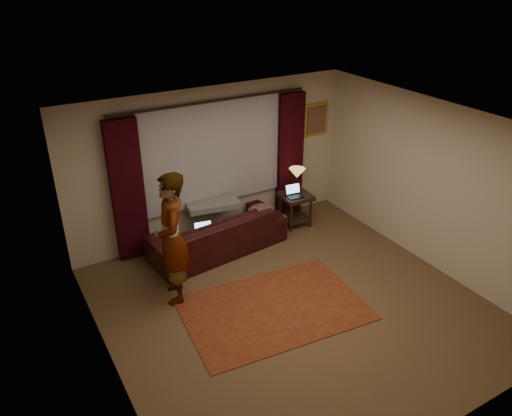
{
  "coord_description": "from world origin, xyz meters",
  "views": [
    {
      "loc": [
        -3.29,
        -4.63,
        4.43
      ],
      "look_at": [
        0.1,
        1.2,
        1.0
      ],
      "focal_mm": 35.0,
      "sensor_mm": 36.0,
      "label": 1
    }
  ],
  "objects_px": {
    "end_table": "(295,210)",
    "laptop_table": "(295,191)",
    "sofa": "(217,226)",
    "person": "(172,239)",
    "tiffany_lamp": "(297,181)",
    "laptop_sofa": "(204,231)"
  },
  "relations": [
    {
      "from": "end_table",
      "to": "person",
      "type": "relative_size",
      "value": 0.31
    },
    {
      "from": "sofa",
      "to": "laptop_sofa",
      "type": "bearing_deg",
      "value": 27.53
    },
    {
      "from": "person",
      "to": "sofa",
      "type": "bearing_deg",
      "value": 144.33
    },
    {
      "from": "end_table",
      "to": "laptop_table",
      "type": "bearing_deg",
      "value": -135.31
    },
    {
      "from": "sofa",
      "to": "tiffany_lamp",
      "type": "bearing_deg",
      "value": 179.77
    },
    {
      "from": "laptop_sofa",
      "to": "person",
      "type": "height_order",
      "value": "person"
    },
    {
      "from": "sofa",
      "to": "end_table",
      "type": "relative_size",
      "value": 3.78
    },
    {
      "from": "tiffany_lamp",
      "to": "laptop_table",
      "type": "distance_m",
      "value": 0.23
    },
    {
      "from": "tiffany_lamp",
      "to": "laptop_sofa",
      "type": "bearing_deg",
      "value": -168.86
    },
    {
      "from": "laptop_sofa",
      "to": "laptop_table",
      "type": "relative_size",
      "value": 1.03
    },
    {
      "from": "laptop_table",
      "to": "person",
      "type": "xyz_separation_m",
      "value": [
        -2.64,
        -0.88,
        0.25
      ]
    },
    {
      "from": "end_table",
      "to": "sofa",
      "type": "bearing_deg",
      "value": -176.59
    },
    {
      "from": "laptop_sofa",
      "to": "tiffany_lamp",
      "type": "xyz_separation_m",
      "value": [
        2.01,
        0.4,
        0.26
      ]
    },
    {
      "from": "tiffany_lamp",
      "to": "laptop_table",
      "type": "bearing_deg",
      "value": -131.33
    },
    {
      "from": "laptop_table",
      "to": "sofa",
      "type": "bearing_deg",
      "value": -171.48
    },
    {
      "from": "tiffany_lamp",
      "to": "person",
      "type": "height_order",
      "value": "person"
    },
    {
      "from": "sofa",
      "to": "laptop_sofa",
      "type": "relative_size",
      "value": 6.95
    },
    {
      "from": "tiffany_lamp",
      "to": "sofa",
      "type": "bearing_deg",
      "value": -174.04
    },
    {
      "from": "laptop_table",
      "to": "person",
      "type": "bearing_deg",
      "value": -154.24
    },
    {
      "from": "laptop_sofa",
      "to": "laptop_table",
      "type": "xyz_separation_m",
      "value": [
        1.88,
        0.25,
        0.14
      ]
    },
    {
      "from": "sofa",
      "to": "laptop_sofa",
      "type": "xyz_separation_m",
      "value": [
        -0.33,
        -0.22,
        0.11
      ]
    },
    {
      "from": "sofa",
      "to": "person",
      "type": "height_order",
      "value": "person"
    }
  ]
}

